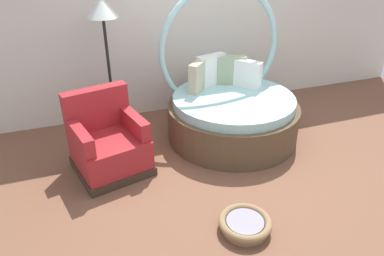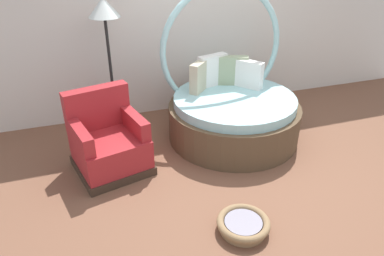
{
  "view_description": "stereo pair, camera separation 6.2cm",
  "coord_description": "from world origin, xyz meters",
  "px_view_note": "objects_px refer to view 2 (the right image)",
  "views": [
    {
      "loc": [
        -1.75,
        -3.1,
        2.51
      ],
      "look_at": [
        -0.55,
        0.28,
        0.55
      ],
      "focal_mm": 33.64,
      "sensor_mm": 36.0,
      "label": 1
    },
    {
      "loc": [
        -1.69,
        -3.12,
        2.51
      ],
      "look_at": [
        -0.55,
        0.28,
        0.55
      ],
      "focal_mm": 33.64,
      "sensor_mm": 36.0,
      "label": 2
    }
  ],
  "objects_px": {
    "pet_basket": "(243,225)",
    "floor_lamp": "(105,21)",
    "round_daybed": "(232,108)",
    "red_armchair": "(108,143)"
  },
  "relations": [
    {
      "from": "red_armchair",
      "to": "pet_basket",
      "type": "xyz_separation_m",
      "value": [
        1.06,
        -1.48,
        -0.26
      ]
    },
    {
      "from": "pet_basket",
      "to": "floor_lamp",
      "type": "height_order",
      "value": "floor_lamp"
    },
    {
      "from": "round_daybed",
      "to": "red_armchair",
      "type": "distance_m",
      "value": 1.73
    },
    {
      "from": "round_daybed",
      "to": "floor_lamp",
      "type": "distance_m",
      "value": 1.99
    },
    {
      "from": "red_armchair",
      "to": "pet_basket",
      "type": "height_order",
      "value": "red_armchair"
    },
    {
      "from": "round_daybed",
      "to": "red_armchair",
      "type": "height_order",
      "value": "round_daybed"
    },
    {
      "from": "red_armchair",
      "to": "floor_lamp",
      "type": "relative_size",
      "value": 0.53
    },
    {
      "from": "round_daybed",
      "to": "pet_basket",
      "type": "xyz_separation_m",
      "value": [
        -0.65,
        -1.76,
        -0.33
      ]
    },
    {
      "from": "round_daybed",
      "to": "red_armchair",
      "type": "relative_size",
      "value": 2.06
    },
    {
      "from": "red_armchair",
      "to": "floor_lamp",
      "type": "xyz_separation_m",
      "value": [
        0.21,
        0.95,
        1.2
      ]
    }
  ]
}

